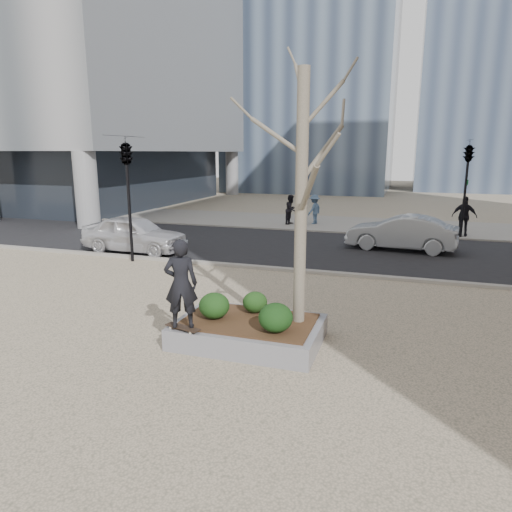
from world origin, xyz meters
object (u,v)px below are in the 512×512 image
(police_car, at_px, (134,234))
(skateboard, at_px, (183,328))
(skateboarder, at_px, (181,284))
(planter, at_px, (249,332))

(police_car, bearing_deg, skateboard, -140.33)
(skateboard, xyz_separation_m, police_car, (-6.18, 7.86, 0.26))
(skateboard, bearing_deg, police_car, 142.25)
(skateboard, relative_size, skateboarder, 0.44)
(planter, relative_size, police_car, 0.70)
(skateboard, bearing_deg, skateboarder, -165.95)
(planter, height_order, skateboard, skateboard)
(planter, bearing_deg, skateboarder, -142.04)
(planter, bearing_deg, police_car, 136.14)
(skateboard, distance_m, skateboarder, 0.93)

